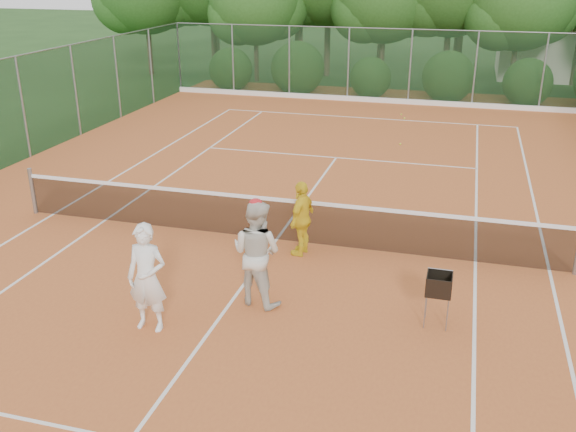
% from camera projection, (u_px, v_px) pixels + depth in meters
% --- Properties ---
extents(ground, '(120.00, 120.00, 0.00)m').
position_uv_depth(ground, '(276.00, 241.00, 13.70)').
color(ground, '#204117').
rests_on(ground, ground).
extents(clay_court, '(18.00, 36.00, 0.02)m').
position_uv_depth(clay_court, '(276.00, 241.00, 13.69)').
color(clay_court, '#BF602C').
rests_on(clay_court, ground).
extents(tennis_net, '(11.97, 0.10, 1.10)m').
position_uv_depth(tennis_net, '(276.00, 218.00, 13.50)').
color(tennis_net, gray).
rests_on(tennis_net, clay_court).
extents(player_white, '(0.66, 0.44, 1.80)m').
position_uv_depth(player_white, '(147.00, 278.00, 10.10)').
color(player_white, white).
rests_on(player_white, clay_court).
extents(player_center_grp, '(1.07, 0.93, 1.92)m').
position_uv_depth(player_center_grp, '(257.00, 252.00, 10.88)').
color(player_center_grp, beige).
rests_on(player_center_grp, clay_court).
extents(player_yellow, '(0.55, 0.96, 1.55)m').
position_uv_depth(player_yellow, '(302.00, 218.00, 12.79)').
color(player_yellow, yellow).
rests_on(player_yellow, clay_court).
extents(ball_hopper, '(0.39, 0.39, 0.90)m').
position_uv_depth(ball_hopper, '(439.00, 285.00, 10.27)').
color(ball_hopper, gray).
rests_on(ball_hopper, clay_court).
extents(stray_ball_a, '(0.07, 0.07, 0.07)m').
position_uv_depth(stray_ball_a, '(401.00, 114.00, 24.74)').
color(stray_ball_a, '#B6CB2F').
rests_on(stray_ball_a, clay_court).
extents(stray_ball_b, '(0.07, 0.07, 0.07)m').
position_uv_depth(stray_ball_b, '(404.00, 118.00, 24.13)').
color(stray_ball_b, '#BEDB32').
rests_on(stray_ball_b, clay_court).
extents(stray_ball_c, '(0.07, 0.07, 0.07)m').
position_uv_depth(stray_ball_c, '(400.00, 144.00, 20.75)').
color(stray_ball_c, '#C0DD33').
rests_on(stray_ball_c, clay_court).
extents(court_markings, '(11.03, 23.83, 0.01)m').
position_uv_depth(court_markings, '(276.00, 240.00, 13.69)').
color(court_markings, white).
rests_on(court_markings, clay_court).
extents(fence_back, '(18.07, 0.07, 3.00)m').
position_uv_depth(fence_back, '(379.00, 66.00, 26.56)').
color(fence_back, '#19381E').
rests_on(fence_back, clay_court).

